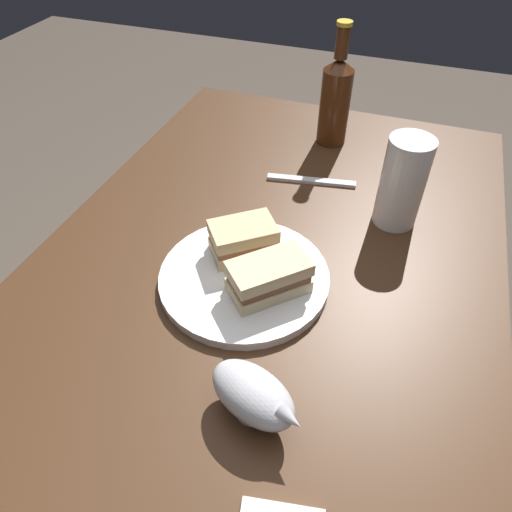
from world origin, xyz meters
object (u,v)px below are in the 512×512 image
Objects in this scene: plate at (244,277)px; gravy_boat at (254,395)px; cider_bottle at (335,99)px; sandwich_half_left at (269,277)px; sandwich_half_right at (243,239)px; pint_glass at (401,187)px; fork at (311,181)px.

plate is 0.23m from gravy_boat.
gravy_boat is 0.54× the size of cider_bottle.
sandwich_half_left is 0.50m from cider_bottle.
gravy_boat is at bearing -166.70° from sandwich_half_left.
cider_bottle is (0.43, -0.05, 0.06)m from sandwich_half_right.
sandwich_half_left is 0.19m from gravy_boat.
sandwich_half_right is 0.74× the size of pint_glass.
fork is (0.07, 0.17, -0.07)m from pint_glass.
pint_glass is 0.92× the size of fork.
gravy_boat is 0.77× the size of fork.
plate reaches higher than fork.
pint_glass is (0.19, -0.22, 0.03)m from sandwich_half_right.
gravy_boat is at bearing 165.90° from pint_glass.
pint_glass is at bearing -49.46° from sandwich_half_right.
gravy_boat is at bearing -156.46° from sandwich_half_right.
cider_bottle is 0.20m from fork.
sandwich_half_left is 0.33m from fork.
plate is 2.09× the size of sandwich_half_left.
sandwich_half_right is at bearing 69.15° from fork.
gravy_boat is at bearing -174.76° from cider_bottle.
sandwich_half_left is 1.06× the size of sandwich_half_right.
pint_glass reaches higher than sandwich_half_right.
fork is (0.31, -0.03, -0.00)m from plate.
sandwich_half_left and sandwich_half_right have the same top height.
pint_glass is at bearing -31.25° from sandwich_half_left.
sandwich_half_right is 0.28m from gravy_boat.
pint_glass is 0.30m from cider_bottle.
sandwich_half_left is at bearing 13.30° from gravy_boat.
pint_glass is (0.26, -0.16, 0.03)m from sandwich_half_left.
sandwich_half_left is 0.94× the size of gravy_boat.
fork is at bearing -179.76° from cider_bottle.
gravy_boat is (-0.19, -0.04, -0.00)m from sandwich_half_left.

